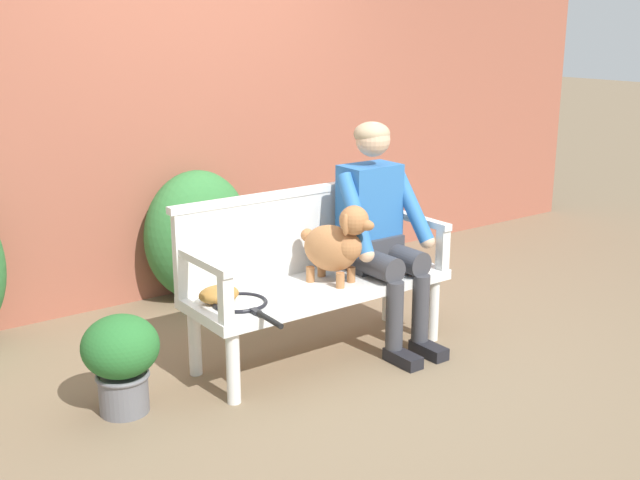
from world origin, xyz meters
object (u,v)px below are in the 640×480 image
baseball_glove (219,294)px  potted_plant (121,357)px  dog_on_bench (337,244)px  person_seated (379,226)px  garden_bench (320,293)px  tennis_racket (243,304)px

baseball_glove → potted_plant: size_ratio=0.44×
potted_plant → dog_on_bench: bearing=-4.2°
baseball_glove → person_seated: bearing=-0.6°
person_seated → baseball_glove: 1.06m
garden_bench → baseball_glove: bearing=175.1°
dog_on_bench → tennis_racket: bearing=-179.6°
garden_bench → tennis_racket: (-0.55, -0.06, 0.07)m
tennis_racket → potted_plant: (-0.64, 0.10, -0.16)m
potted_plant → tennis_racket: bearing=-8.6°
garden_bench → dog_on_bench: (0.07, -0.06, 0.29)m
baseball_glove → garden_bench: bearing=-1.5°
dog_on_bench → tennis_racket: 0.66m
baseball_glove → dog_on_bench: bearing=-6.0°
tennis_racket → baseball_glove: baseball_glove is taller
garden_bench → tennis_racket: size_ratio=2.73×
garden_bench → baseball_glove: 0.63m
garden_bench → dog_on_bench: bearing=-39.8°
garden_bench → dog_on_bench: 0.31m
person_seated → potted_plant: (-1.59, 0.05, -0.43)m
baseball_glove → potted_plant: 0.60m
dog_on_bench → baseball_glove: bearing=170.7°
dog_on_bench → potted_plant: (-1.25, 0.09, -0.38)m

